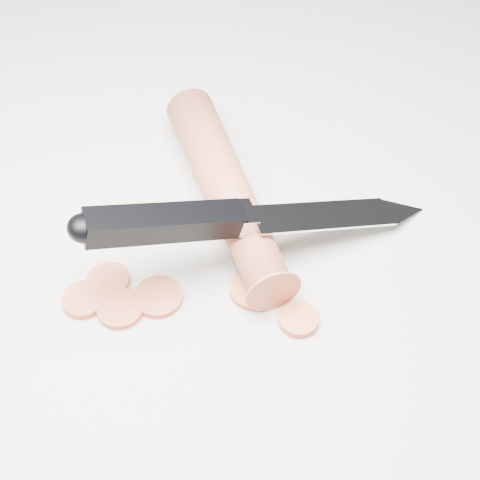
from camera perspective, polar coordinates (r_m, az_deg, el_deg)
ground at (r=0.54m, az=-6.18°, el=-2.07°), size 2.40×2.40×0.00m
carrot at (r=0.57m, az=-1.17°, el=4.38°), size 0.10×0.23×0.04m
carrot_slice_0 at (r=0.52m, az=-10.17°, el=-5.77°), size 0.04×0.04×0.01m
carrot_slice_1 at (r=0.52m, az=-6.98°, el=-4.82°), size 0.04×0.04×0.01m
carrot_slice_2 at (r=0.54m, az=-11.17°, el=-3.39°), size 0.03×0.03×0.01m
carrot_slice_3 at (r=0.55m, az=0.83°, el=-0.76°), size 0.03×0.03×0.01m
carrot_slice_4 at (r=0.51m, az=5.02°, el=-6.79°), size 0.03×0.03×0.01m
carrot_slice_5 at (r=0.53m, az=-13.18°, el=-4.99°), size 0.03×0.03×0.01m
carrot_slice_6 at (r=0.52m, az=1.09°, el=-4.34°), size 0.03×0.03×0.01m
kitchen_knife at (r=0.52m, az=2.12°, el=2.33°), size 0.30×0.11×0.09m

